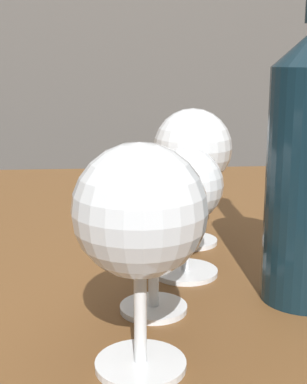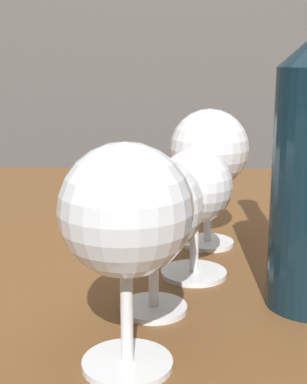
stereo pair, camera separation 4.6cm
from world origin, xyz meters
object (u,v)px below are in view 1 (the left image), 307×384
object	(u,v)px
wine_glass_amber	(186,189)
wine_glass_merlot	(193,149)
wine_glass_chardonnay	(140,214)
wine_glass_rose	(154,209)

from	to	relation	value
wine_glass_amber	wine_glass_merlot	world-z (taller)	wine_glass_merlot
wine_glass_chardonnay	wine_glass_rose	bearing A→B (deg)	80.08
wine_glass_merlot	wine_glass_rose	bearing A→B (deg)	-107.97
wine_glass_chardonnay	wine_glass_amber	distance (m)	0.18
wine_glass_rose	wine_glass_merlot	distance (m)	0.19
wine_glass_chardonnay	wine_glass_rose	size ratio (longest dim) A/B	1.18
wine_glass_rose	wine_glass_amber	xyz separation A→B (m)	(0.04, 0.08, -0.00)
wine_glass_chardonnay	wine_glass_rose	xyz separation A→B (m)	(0.02, 0.09, -0.02)
wine_glass_rose	wine_glass_merlot	size ratio (longest dim) A/B	0.85
wine_glass_amber	wine_glass_chardonnay	bearing A→B (deg)	-107.36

